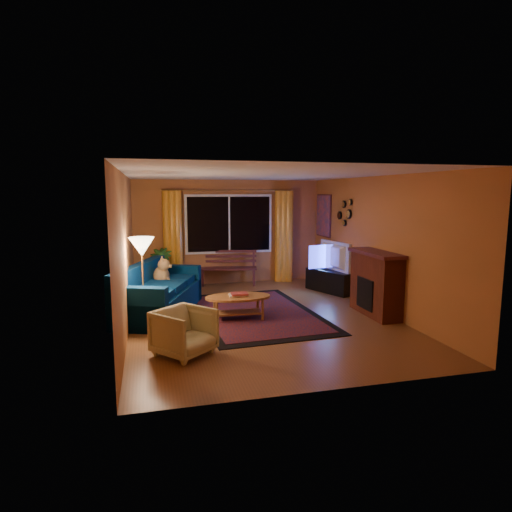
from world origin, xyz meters
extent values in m
cube|color=brown|center=(0.00, 0.00, -0.01)|extent=(4.50, 6.00, 0.02)
cube|color=white|center=(0.00, 0.00, 2.51)|extent=(4.50, 6.00, 0.02)
cube|color=#BC723A|center=(0.00, 3.01, 1.25)|extent=(4.50, 0.02, 2.50)
cube|color=#BC723A|center=(-2.26, 0.00, 1.25)|extent=(0.02, 6.00, 2.50)
cube|color=#BC723A|center=(2.26, 0.00, 1.25)|extent=(0.02, 6.00, 2.50)
cube|color=black|center=(0.00, 2.94, 1.45)|extent=(2.00, 0.02, 1.30)
cylinder|color=#BF8C3F|center=(0.00, 2.90, 2.25)|extent=(3.20, 0.03, 0.03)
cylinder|color=orange|center=(-1.35, 2.88, 1.12)|extent=(0.36, 0.36, 2.24)
cylinder|color=orange|center=(1.35, 2.88, 1.12)|extent=(0.36, 0.36, 2.24)
cube|color=#4A1E22|center=(-0.06, 2.75, 0.20)|extent=(1.40, 0.66, 0.40)
imported|color=#235B1E|center=(-1.66, 2.60, 0.48)|extent=(0.66, 0.66, 0.95)
cube|color=#021D3F|center=(-1.73, 0.58, 0.46)|extent=(1.71, 2.45, 0.91)
imported|color=beige|center=(-1.46, -1.52, 0.35)|extent=(0.93, 0.93, 0.70)
cylinder|color=#BF8C3F|center=(-2.00, -0.28, 0.75)|extent=(0.32, 0.32, 1.50)
cube|color=maroon|center=(-0.03, 0.22, 0.01)|extent=(2.28, 3.43, 0.02)
cylinder|color=#B06E35|center=(-0.42, -0.07, 0.21)|extent=(1.19, 1.19, 0.42)
cube|color=black|center=(2.00, 1.48, 0.24)|extent=(0.81, 1.23, 0.49)
imported|color=black|center=(2.00, 1.48, 0.81)|extent=(0.32, 1.12, 0.64)
cube|color=maroon|center=(2.05, -0.40, 0.55)|extent=(0.40, 1.20, 1.10)
cube|color=#EA522F|center=(2.22, 2.45, 1.65)|extent=(0.04, 0.76, 0.96)
camera|label=1|loc=(-1.88, -7.18, 2.19)|focal=30.00mm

